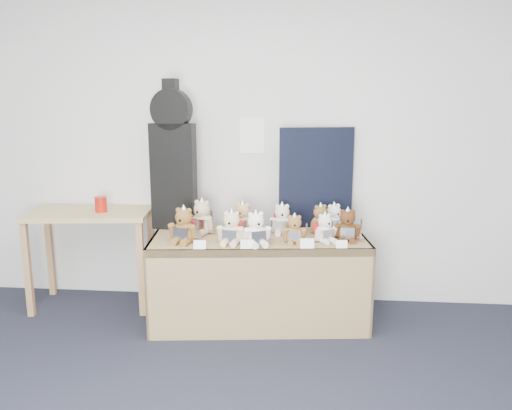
# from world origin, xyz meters

# --- Properties ---
(room_shell) EXTENTS (6.00, 6.00, 6.00)m
(room_shell) POSITION_xyz_m (0.15, 2.49, 1.44)
(room_shell) COLOR silver
(room_shell) RESTS_ON floor
(display_table) EXTENTS (1.73, 0.87, 0.69)m
(display_table) POSITION_xyz_m (0.26, 1.93, 0.54)
(display_table) COLOR olive
(display_table) RESTS_ON floor
(side_table) EXTENTS (1.05, 0.66, 0.83)m
(side_table) POSITION_xyz_m (-1.19, 2.19, 0.70)
(side_table) COLOR #9B8C53
(side_table) RESTS_ON floor
(guitar_case) EXTENTS (0.38, 0.16, 1.21)m
(guitar_case) POSITION_xyz_m (-0.46, 2.19, 1.29)
(guitar_case) COLOR black
(guitar_case) RESTS_ON display_table
(navy_board) EXTENTS (0.61, 0.16, 0.83)m
(navy_board) POSITION_xyz_m (0.70, 2.36, 1.11)
(navy_board) COLOR black
(navy_board) RESTS_ON display_table
(red_cup) EXTENTS (0.10, 0.10, 0.13)m
(red_cup) POSITION_xyz_m (-1.08, 2.17, 0.89)
(red_cup) COLOR #AB160B
(red_cup) RESTS_ON side_table
(teddy_front_far_left) EXTENTS (0.25, 0.22, 0.30)m
(teddy_front_far_left) POSITION_xyz_m (-0.29, 1.79, 0.81)
(teddy_front_far_left) COLOR brown
(teddy_front_far_left) RESTS_ON display_table
(teddy_front_left) EXTENTS (0.23, 0.20, 0.28)m
(teddy_front_left) POSITION_xyz_m (0.07, 1.79, 0.81)
(teddy_front_left) COLOR beige
(teddy_front_left) RESTS_ON display_table
(teddy_front_centre) EXTENTS (0.24, 0.23, 0.29)m
(teddy_front_centre) POSITION_xyz_m (0.25, 1.76, 0.81)
(teddy_front_centre) COLOR white
(teddy_front_centre) RESTS_ON display_table
(teddy_front_right) EXTENTS (0.20, 0.16, 0.24)m
(teddy_front_right) POSITION_xyz_m (0.53, 1.85, 0.79)
(teddy_front_right) COLOR olive
(teddy_front_right) RESTS_ON display_table
(teddy_front_far_right) EXTENTS (0.21, 0.20, 0.25)m
(teddy_front_far_right) POSITION_xyz_m (0.76, 1.90, 0.79)
(teddy_front_far_right) COLOR white
(teddy_front_far_right) RESTS_ON display_table
(teddy_front_end) EXTENTS (0.22, 0.18, 0.28)m
(teddy_front_end) POSITION_xyz_m (0.93, 1.94, 0.80)
(teddy_front_end) COLOR #4E301A
(teddy_front_end) RESTS_ON display_table
(teddy_back_left) EXTENTS (0.25, 0.24, 0.31)m
(teddy_back_left) POSITION_xyz_m (-0.21, 2.06, 0.82)
(teddy_back_left) COLOR #C1AC8D
(teddy_back_left) RESTS_ON display_table
(teddy_back_centre_left) EXTENTS (0.23, 0.21, 0.29)m
(teddy_back_centre_left) POSITION_xyz_m (0.11, 2.10, 0.81)
(teddy_back_centre_left) COLOR tan
(teddy_back_centre_left) RESTS_ON display_table
(teddy_back_centre_right) EXTENTS (0.23, 0.19, 0.27)m
(teddy_back_centre_right) POSITION_xyz_m (0.43, 2.11, 0.80)
(teddy_back_centre_right) COLOR silver
(teddy_back_centre_right) RESTS_ON display_table
(teddy_back_right) EXTENTS (0.22, 0.21, 0.26)m
(teddy_back_right) POSITION_xyz_m (0.74, 2.16, 0.80)
(teddy_back_right) COLOR brown
(teddy_back_right) RESTS_ON display_table
(teddy_back_end) EXTENTS (0.22, 0.22, 0.27)m
(teddy_back_end) POSITION_xyz_m (0.84, 2.19, 0.80)
(teddy_back_end) COLOR white
(teddy_back_end) RESTS_ON display_table
(teddy_back_far_left) EXTENTS (0.18, 0.15, 0.22)m
(teddy_back_far_left) POSITION_xyz_m (-0.20, 2.06, 0.78)
(teddy_back_far_left) COLOR #9A7448
(teddy_back_far_left) RESTS_ON display_table
(entry_card_a) EXTENTS (0.09, 0.03, 0.06)m
(entry_card_a) POSITION_xyz_m (-0.14, 1.62, 0.73)
(entry_card_a) COLOR white
(entry_card_a) RESTS_ON display_table
(entry_card_b) EXTENTS (0.09, 0.03, 0.07)m
(entry_card_b) POSITION_xyz_m (0.20, 1.66, 0.73)
(entry_card_b) COLOR white
(entry_card_b) RESTS_ON display_table
(entry_card_c) EXTENTS (0.10, 0.03, 0.07)m
(entry_card_c) POSITION_xyz_m (0.62, 1.70, 0.73)
(entry_card_c) COLOR white
(entry_card_c) RESTS_ON display_table
(entry_card_d) EXTENTS (0.08, 0.03, 0.06)m
(entry_card_d) POSITION_xyz_m (0.87, 1.73, 0.73)
(entry_card_d) COLOR white
(entry_card_d) RESTS_ON display_table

